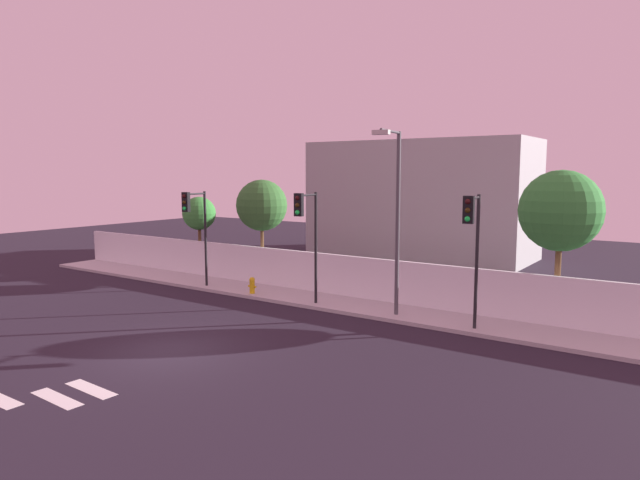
# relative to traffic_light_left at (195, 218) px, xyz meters

# --- Properties ---
(ground_plane) EXTENTS (80.00, 80.00, 0.00)m
(ground_plane) POSITION_rel_traffic_light_left_xyz_m (6.02, -6.81, -3.50)
(ground_plane) COLOR black
(sidewalk) EXTENTS (36.00, 2.40, 0.15)m
(sidewalk) POSITION_rel_traffic_light_left_xyz_m (6.02, 1.39, -3.43)
(sidewalk) COLOR #B4B4B4
(sidewalk) RESTS_ON ground
(perimeter_wall) EXTENTS (36.00, 0.18, 1.80)m
(perimeter_wall) POSITION_rel_traffic_light_left_xyz_m (6.02, 2.68, -2.45)
(perimeter_wall) COLOR white
(perimeter_wall) RESTS_ON sidewalk
(crosswalk_marking) EXTENTS (3.65, 3.06, 0.01)m
(crosswalk_marking) POSITION_rel_traffic_light_left_xyz_m (5.97, -11.34, -3.50)
(crosswalk_marking) COLOR silver
(crosswalk_marking) RESTS_ON ground
(traffic_light_left) EXTENTS (0.43, 1.61, 4.57)m
(traffic_light_left) POSITION_rel_traffic_light_left_xyz_m (0.00, 0.00, 0.00)
(traffic_light_left) COLOR black
(traffic_light_left) RESTS_ON sidewalk
(traffic_light_center) EXTENTS (0.44, 1.71, 4.66)m
(traffic_light_center) POSITION_rel_traffic_light_left_xyz_m (6.50, -0.05, 0.06)
(traffic_light_center) COLOR black
(traffic_light_center) RESTS_ON sidewalk
(traffic_light_right) EXTENTS (0.39, 1.66, 4.71)m
(traffic_light_right) POSITION_rel_traffic_light_left_xyz_m (13.31, -0.02, 0.10)
(traffic_light_right) COLOR black
(traffic_light_right) RESTS_ON sidewalk
(street_lamp_curbside) EXTENTS (0.63, 2.09, 6.98)m
(street_lamp_curbside) POSITION_rel_traffic_light_left_xyz_m (10.08, 0.67, 0.78)
(street_lamp_curbside) COLOR #4C4C51
(street_lamp_curbside) RESTS_ON sidewalk
(fire_hydrant) EXTENTS (0.44, 0.26, 0.75)m
(fire_hydrant) POSITION_rel_traffic_light_left_xyz_m (2.93, 0.64, -2.95)
(fire_hydrant) COLOR gold
(fire_hydrant) RESTS_ON sidewalk
(roadside_tree_leftmost) EXTENTS (1.84, 1.84, 4.29)m
(roadside_tree_leftmost) POSITION_rel_traffic_light_left_xyz_m (-3.44, 3.50, -0.16)
(roadside_tree_leftmost) COLOR brown
(roadside_tree_leftmost) RESTS_ON ground
(roadside_tree_midleft) EXTENTS (2.60, 2.60, 5.26)m
(roadside_tree_midleft) POSITION_rel_traffic_light_left_xyz_m (1.11, 3.50, 0.45)
(roadside_tree_midleft) COLOR brown
(roadside_tree_midleft) RESTS_ON ground
(roadside_tree_midright) EXTENTS (2.97, 2.97, 5.71)m
(roadside_tree_midright) POSITION_rel_traffic_light_left_xyz_m (15.33, 3.50, 0.71)
(roadside_tree_midright) COLOR brown
(roadside_tree_midright) RESTS_ON ground
(low_building_distant) EXTENTS (14.60, 6.00, 7.69)m
(low_building_distant) POSITION_rel_traffic_light_left_xyz_m (3.76, 16.68, 0.34)
(low_building_distant) COLOR #A2A2A2
(low_building_distant) RESTS_ON ground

